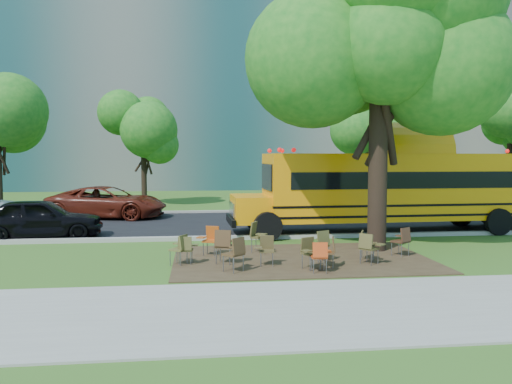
{
  "coord_description": "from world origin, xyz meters",
  "views": [
    {
      "loc": [
        -1.81,
        -13.86,
        2.83
      ],
      "look_at": [
        0.28,
        4.29,
        1.54
      ],
      "focal_mm": 35.0,
      "sensor_mm": 36.0,
      "label": 1
    }
  ],
  "objects": [
    {
      "name": "chair_0",
      "position": [
        -2.15,
        -0.89,
        0.48
      ],
      "size": [
        0.54,
        0.45,
        0.77
      ],
      "rotation": [
        0.0,
        0.0,
        -0.1
      ],
      "color": "#4D4821",
      "rests_on": "ground"
    },
    {
      "name": "chair_11",
      "position": [
        1.44,
        -0.9,
        0.54
      ],
      "size": [
        0.59,
        0.7,
        0.87
      ],
      "rotation": [
        0.0,
        0.0,
        0.47
      ],
      "color": "#4C4921",
      "rests_on": "ground"
    },
    {
      "name": "ground",
      "position": [
        0.0,
        0.0,
        0.0
      ],
      "size": [
        160.0,
        160.0,
        0.0
      ],
      "primitive_type": "plane",
      "color": "#38571B",
      "rests_on": "ground"
    },
    {
      "name": "chair_8",
      "position": [
        -2.29,
        -0.88,
        0.5
      ],
      "size": [
        0.54,
        0.68,
        0.81
      ],
      "rotation": [
        0.0,
        0.0,
        1.04
      ],
      "color": "brown",
      "rests_on": "ground"
    },
    {
      "name": "chair_1",
      "position": [
        -1.13,
        -0.95,
        0.58
      ],
      "size": [
        0.74,
        0.58,
        0.94
      ],
      "rotation": [
        0.0,
        0.0,
        -0.33
      ],
      "color": "#442D18",
      "rests_on": "ground"
    },
    {
      "name": "asphalt_road",
      "position": [
        0.0,
        7.0,
        0.02
      ],
      "size": [
        80.0,
        8.0,
        0.04
      ],
      "primitive_type": "cube",
      "color": "black",
      "rests_on": "ground"
    },
    {
      "name": "bg_car_red",
      "position": [
        -5.97,
        9.54,
        0.74
      ],
      "size": [
        5.73,
        3.53,
        1.48
      ],
      "primitive_type": "imported",
      "rotation": [
        0.0,
        0.0,
        1.36
      ],
      "color": "#50180D",
      "rests_on": "ground"
    },
    {
      "name": "chair_3",
      "position": [
        -0.09,
        -1.22,
        0.48
      ],
      "size": [
        0.56,
        0.46,
        0.78
      ],
      "rotation": [
        0.0,
        0.0,
        3.0
      ],
      "color": "#4B3F20",
      "rests_on": "ground"
    },
    {
      "name": "kerb_far",
      "position": [
        0.0,
        11.1,
        0.07
      ],
      "size": [
        80.0,
        0.25,
        0.14
      ],
      "primitive_type": "cube",
      "color": "gray",
      "rests_on": "ground"
    },
    {
      "name": "dirt_patch",
      "position": [
        1.0,
        -0.5,
        0.01
      ],
      "size": [
        7.0,
        4.5,
        0.03
      ],
      "primitive_type": "cube",
      "color": "#382819",
      "rests_on": "ground"
    },
    {
      "name": "chair_7",
      "position": [
        2.59,
        -1.45,
        0.52
      ],
      "size": [
        0.72,
        0.57,
        0.84
      ],
      "rotation": [
        0.0,
        0.0,
        -0.88
      ],
      "color": "#4F4822",
      "rests_on": "ground"
    },
    {
      "name": "school_bus",
      "position": [
        5.92,
        4.0,
        1.7
      ],
      "size": [
        12.13,
        3.1,
        2.94
      ],
      "rotation": [
        0.0,
        0.0,
        0.03
      ],
      "color": "orange",
      "rests_on": "ground"
    },
    {
      "name": "sidewalk",
      "position": [
        0.0,
        -5.0,
        0.02
      ],
      "size": [
        60.0,
        4.0,
        0.04
      ],
      "primitive_type": "cube",
      "color": "gray",
      "rests_on": "ground"
    },
    {
      "name": "bg_tree_4",
      "position": [
        16.0,
        13.0,
        4.34
      ],
      "size": [
        5.0,
        5.0,
        6.85
      ],
      "color": "black",
      "rests_on": "ground"
    },
    {
      "name": "chair_10",
      "position": [
        -0.1,
        0.54,
        0.57
      ],
      "size": [
        0.6,
        0.76,
        0.92
      ],
      "rotation": [
        0.0,
        0.0,
        -2.04
      ],
      "color": "#4D4721",
      "rests_on": "ground"
    },
    {
      "name": "chair_2",
      "position": [
        -0.93,
        -1.88,
        0.55
      ],
      "size": [
        0.6,
        0.76,
        0.89
      ],
      "rotation": [
        0.0,
        0.0,
        0.74
      ],
      "color": "#49321A",
      "rests_on": "ground"
    },
    {
      "name": "main_tree",
      "position": [
        3.5,
        0.48,
        6.04
      ],
      "size": [
        7.19,
        7.19,
        9.65
      ],
      "color": "black",
      "rests_on": "ground"
    },
    {
      "name": "chair_9",
      "position": [
        -1.49,
        0.29,
        0.52
      ],
      "size": [
        0.68,
        0.53,
        0.85
      ],
      "rotation": [
        0.0,
        0.0,
        2.77
      ],
      "color": "#AB4812",
      "rests_on": "ground"
    },
    {
      "name": "chair_5",
      "position": [
        0.92,
        -1.78,
        0.5
      ],
      "size": [
        0.55,
        0.65,
        0.81
      ],
      "rotation": [
        0.0,
        0.0,
        3.58
      ],
      "color": "#4E4421",
      "rests_on": "ground"
    },
    {
      "name": "building_right",
      "position": [
        24.0,
        38.0,
        12.5
      ],
      "size": [
        30.0,
        16.0,
        25.0
      ],
      "primitive_type": "cube",
      "color": "#6D645B",
      "rests_on": "ground"
    },
    {
      "name": "black_car",
      "position": [
        -7.27,
        3.94,
        0.71
      ],
      "size": [
        4.34,
        2.16,
        1.42
      ],
      "primitive_type": "imported",
      "rotation": [
        0.0,
        0.0,
        1.69
      ],
      "color": "black",
      "rests_on": "ground"
    },
    {
      "name": "bg_tree_3",
      "position": [
        8.0,
        14.0,
        5.03
      ],
      "size": [
        5.6,
        5.6,
        7.84
      ],
      "color": "black",
      "rests_on": "ground"
    },
    {
      "name": "chair_6",
      "position": [
        1.47,
        -1.63,
        0.49
      ],
      "size": [
        0.48,
        0.61,
        0.8
      ],
      "rotation": [
        0.0,
        0.0,
        1.29
      ],
      "color": "#4D341B",
      "rests_on": "ground"
    },
    {
      "name": "chair_4",
      "position": [
        1.1,
        -2.22,
        0.49
      ],
      "size": [
        0.54,
        0.46,
        0.79
      ],
      "rotation": [
        0.0,
        0.0,
        -0.07
      ],
      "color": "#BE3E14",
      "rests_on": "ground"
    },
    {
      "name": "bg_tree_2",
      "position": [
        -5.0,
        16.0,
        4.21
      ],
      "size": [
        4.8,
        4.8,
        6.62
      ],
      "color": "black",
      "rests_on": "ground"
    },
    {
      "name": "building_main",
      "position": [
        -8.0,
        36.0,
        11.0
      ],
      "size": [
        38.0,
        16.0,
        22.0
      ],
      "primitive_type": "cube",
      "color": "slate",
      "rests_on": "ground"
    },
    {
      "name": "kerb_near",
      "position": [
        0.0,
        3.0,
        0.07
      ],
      "size": [
        80.0,
        0.25,
        0.14
      ],
      "primitive_type": "cube",
      "color": "gray",
      "rests_on": "ground"
    },
    {
      "name": "chair_13",
      "position": [
        3.89,
        -0.5,
        0.52
      ],
      "size": [
        0.57,
        0.7,
        0.85
      ],
      "rotation": [
        0.0,
        0.0,
        0.54
      ],
      "color": "#422617",
      "rests_on": "ground"
    },
    {
      "name": "chair_12",
      "position": [
        2.69,
        -0.88,
        0.51
      ],
      "size": [
        0.52,
        0.67,
        0.82
      ],
      "rotation": [
        0.0,
        0.0,
        4.3
      ],
      "color": "#453C1E",
      "rests_on": "ground"
    }
  ]
}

